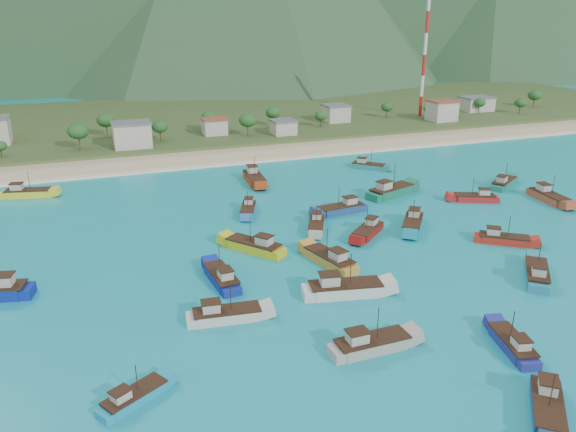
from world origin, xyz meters
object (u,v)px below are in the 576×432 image
object	(u,v)px
boat_2	(548,197)
boat_27	(27,193)
boat_21	(248,210)
boat_28	(225,316)
boat_3	(316,226)
boat_10	(371,345)
boat_26	(547,408)
boat_29	(255,247)
boat_18	(254,179)
boat_31	(391,192)
boat_0	(475,198)
boat_14	(368,166)
boat_7	(344,290)
boat_9	(413,224)
boat_8	(342,209)
boat_5	(504,184)
radio_tower	(425,55)
boat_30	(330,260)
boat_15	(513,345)
boat_24	(537,275)
boat_1	(134,398)
boat_32	(368,232)
boat_20	(222,278)

from	to	relation	value
boat_2	boat_27	size ratio (longest dim) A/B	1.03
boat_21	boat_28	bearing A→B (deg)	90.86
boat_3	boat_10	distance (m)	41.53
boat_26	boat_29	world-z (taller)	boat_29
boat_18	boat_31	size ratio (longest dim) A/B	0.93
boat_10	boat_0	bearing A→B (deg)	130.51
boat_26	boat_14	bearing A→B (deg)	-67.16
boat_7	boat_28	xyz separation A→B (m)	(-18.11, -0.87, -0.19)
boat_9	boat_18	xyz separation A→B (m)	(-19.67, 39.99, 0.13)
boat_8	boat_14	world-z (taller)	boat_8
boat_5	boat_26	distance (m)	84.08
radio_tower	boat_29	distance (m)	138.55
boat_14	boat_30	world-z (taller)	boat_30
boat_15	boat_30	size ratio (longest dim) A/B	0.83
radio_tower	boat_24	distance (m)	137.77
boat_14	boat_29	world-z (taller)	boat_29
boat_3	boat_26	size ratio (longest dim) A/B	1.01
boat_8	boat_7	bearing A→B (deg)	148.16
boat_1	boat_30	world-z (taller)	boat_30
boat_10	boat_14	world-z (taller)	boat_10
boat_24	boat_29	size ratio (longest dim) A/B	0.93
boat_8	radio_tower	bearing A→B (deg)	-47.70
boat_9	boat_10	xyz separation A→B (m)	(-27.60, -34.30, -0.03)
boat_1	boat_8	size ratio (longest dim) A/B	0.73
boat_0	boat_2	bearing A→B (deg)	-85.45
boat_3	boat_15	distance (m)	46.73
boat_3	boat_32	size ratio (longest dim) A/B	1.03
boat_1	boat_20	world-z (taller)	boat_20
radio_tower	boat_26	bearing A→B (deg)	-118.42
boat_14	boat_21	world-z (taller)	boat_14
boat_1	boat_14	size ratio (longest dim) A/B	0.93
boat_10	boat_1	bearing A→B (deg)	-91.22
boat_1	boat_9	distance (m)	65.60
boat_15	boat_32	bearing A→B (deg)	102.36
radio_tower	boat_24	xyz separation A→B (m)	(-57.95, -122.74, -23.60)
boat_5	boat_27	distance (m)	110.59
boat_18	boat_27	world-z (taller)	boat_18
radio_tower	boat_18	world-z (taller)	radio_tower
boat_21	boat_32	xyz separation A→B (m)	(17.43, -19.64, 0.08)
boat_15	boat_20	world-z (taller)	boat_20
boat_27	boat_31	bearing A→B (deg)	83.43
boat_8	boat_0	bearing A→B (deg)	-102.86
boat_10	boat_8	bearing A→B (deg)	157.63
boat_8	boat_18	size ratio (longest dim) A/B	0.90
boat_1	boat_31	distance (m)	81.82
boat_27	boat_31	xyz separation A→B (m)	(77.22, -27.95, 0.21)
boat_24	boat_29	bearing A→B (deg)	-174.07
boat_29	boat_18	bearing A→B (deg)	35.89
boat_3	boat_21	distance (m)	16.50
boat_26	boat_29	distance (m)	53.25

